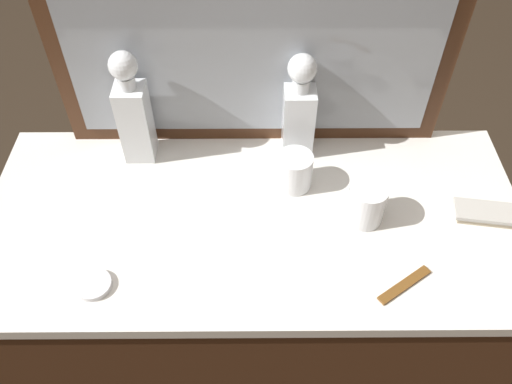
{
  "coord_description": "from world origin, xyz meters",
  "views": [
    {
      "loc": [
        -0.0,
        -0.75,
        1.81
      ],
      "look_at": [
        0.0,
        0.0,
        0.97
      ],
      "focal_mm": 36.81,
      "sensor_mm": 36.0,
      "label": 1
    }
  ],
  "objects_px": {
    "crystal_tumbler_far_right": "(368,205)",
    "silver_brush_far_left": "(487,213)",
    "tortoiseshell_comb": "(407,285)",
    "crystal_decanter_rear": "(136,117)",
    "crystal_tumbler_center": "(297,172)",
    "porcelain_dish": "(96,285)",
    "crystal_decanter_center": "(301,115)"
  },
  "relations": [
    {
      "from": "crystal_decanter_rear",
      "to": "crystal_tumbler_far_right",
      "type": "bearing_deg",
      "value": -21.79
    },
    {
      "from": "silver_brush_far_left",
      "to": "crystal_decanter_rear",
      "type": "bearing_deg",
      "value": 165.24
    },
    {
      "from": "crystal_decanter_rear",
      "to": "crystal_tumbler_center",
      "type": "xyz_separation_m",
      "value": [
        0.38,
        -0.11,
        -0.08
      ]
    },
    {
      "from": "crystal_tumbler_center",
      "to": "crystal_tumbler_far_right",
      "type": "relative_size",
      "value": 0.93
    },
    {
      "from": "crystal_tumbler_center",
      "to": "silver_brush_far_left",
      "type": "distance_m",
      "value": 0.44
    },
    {
      "from": "crystal_decanter_center",
      "to": "crystal_decanter_rear",
      "type": "xyz_separation_m",
      "value": [
        -0.39,
        -0.02,
        0.01
      ]
    },
    {
      "from": "crystal_tumbler_far_right",
      "to": "porcelain_dish",
      "type": "bearing_deg",
      "value": -162.91
    },
    {
      "from": "crystal_decanter_center",
      "to": "crystal_tumbler_center",
      "type": "height_order",
      "value": "crystal_decanter_center"
    },
    {
      "from": "silver_brush_far_left",
      "to": "tortoiseshell_comb",
      "type": "bearing_deg",
      "value": -140.2
    },
    {
      "from": "crystal_tumbler_far_right",
      "to": "porcelain_dish",
      "type": "distance_m",
      "value": 0.6
    },
    {
      "from": "crystal_decanter_center",
      "to": "tortoiseshell_comb",
      "type": "xyz_separation_m",
      "value": [
        0.2,
        -0.41,
        -0.11
      ]
    },
    {
      "from": "crystal_tumbler_far_right",
      "to": "silver_brush_far_left",
      "type": "relative_size",
      "value": 0.67
    },
    {
      "from": "crystal_tumbler_center",
      "to": "crystal_decanter_rear",
      "type": "bearing_deg",
      "value": 164.13
    },
    {
      "from": "crystal_decanter_center",
      "to": "crystal_decanter_rear",
      "type": "height_order",
      "value": "crystal_decanter_rear"
    },
    {
      "from": "crystal_decanter_rear",
      "to": "tortoiseshell_comb",
      "type": "height_order",
      "value": "crystal_decanter_rear"
    },
    {
      "from": "crystal_tumbler_center",
      "to": "porcelain_dish",
      "type": "xyz_separation_m",
      "value": [
        -0.42,
        -0.28,
        -0.04
      ]
    },
    {
      "from": "porcelain_dish",
      "to": "tortoiseshell_comb",
      "type": "distance_m",
      "value": 0.63
    },
    {
      "from": "crystal_decanter_rear",
      "to": "silver_brush_far_left",
      "type": "xyz_separation_m",
      "value": [
        0.8,
        -0.21,
        -0.11
      ]
    },
    {
      "from": "crystal_tumbler_center",
      "to": "tortoiseshell_comb",
      "type": "height_order",
      "value": "crystal_tumbler_center"
    },
    {
      "from": "crystal_decanter_rear",
      "to": "crystal_tumbler_far_right",
      "type": "distance_m",
      "value": 0.57
    },
    {
      "from": "crystal_decanter_rear",
      "to": "crystal_tumbler_center",
      "type": "distance_m",
      "value": 0.4
    },
    {
      "from": "crystal_decanter_center",
      "to": "porcelain_dish",
      "type": "relative_size",
      "value": 3.72
    },
    {
      "from": "tortoiseshell_comb",
      "to": "crystal_decanter_center",
      "type": "bearing_deg",
      "value": 115.84
    },
    {
      "from": "crystal_decanter_rear",
      "to": "silver_brush_far_left",
      "type": "bearing_deg",
      "value": -14.76
    },
    {
      "from": "crystal_decanter_rear",
      "to": "tortoiseshell_comb",
      "type": "relative_size",
      "value": 2.43
    },
    {
      "from": "crystal_decanter_rear",
      "to": "crystal_tumbler_center",
      "type": "bearing_deg",
      "value": -15.87
    },
    {
      "from": "crystal_decanter_rear",
      "to": "tortoiseshell_comb",
      "type": "xyz_separation_m",
      "value": [
        0.59,
        -0.39,
        -0.12
      ]
    },
    {
      "from": "crystal_tumbler_center",
      "to": "silver_brush_far_left",
      "type": "height_order",
      "value": "crystal_tumbler_center"
    },
    {
      "from": "crystal_decanter_center",
      "to": "silver_brush_far_left",
      "type": "height_order",
      "value": "crystal_decanter_center"
    },
    {
      "from": "crystal_decanter_rear",
      "to": "crystal_tumbler_far_right",
      "type": "xyz_separation_m",
      "value": [
        0.53,
        -0.21,
        -0.07
      ]
    },
    {
      "from": "crystal_tumbler_center",
      "to": "crystal_decanter_center",
      "type": "bearing_deg",
      "value": 84.09
    },
    {
      "from": "crystal_decanter_rear",
      "to": "crystal_tumbler_far_right",
      "type": "height_order",
      "value": "crystal_decanter_rear"
    }
  ]
}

